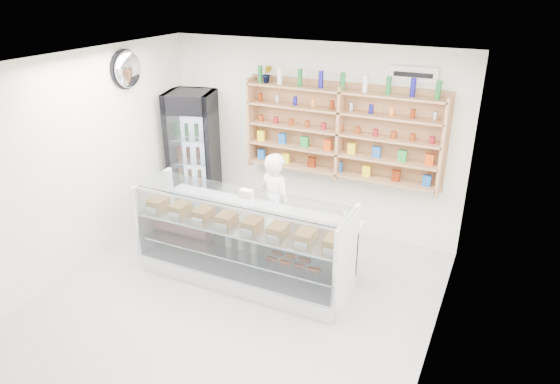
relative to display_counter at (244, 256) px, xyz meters
The scene contains 8 objects.
room 1.27m from the display_counter, 77.94° to the right, with size 5.00×5.00×5.00m.
display_counter is the anchor object (origin of this frame).
shop_worker 0.84m from the display_counter, 82.55° to the left, with size 0.55×0.36×1.50m, color white.
drinks_cooler 2.34m from the display_counter, 139.73° to the left, with size 0.89×0.88×2.00m.
wall_shelving 2.18m from the display_counter, 68.84° to the left, with size 2.84×0.28×1.33m.
potted_plant 2.64m from the display_counter, 106.46° to the left, with size 0.14×0.11×0.26m, color #1E6626.
security_mirror 2.97m from the display_counter, 165.49° to the left, with size 0.15×0.50×0.50m, color silver.
wall_sign 3.17m from the display_counter, 49.28° to the left, with size 0.62×0.03×0.20m, color white.
Camera 1 is at (2.64, -4.09, 3.61)m, focal length 32.00 mm.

